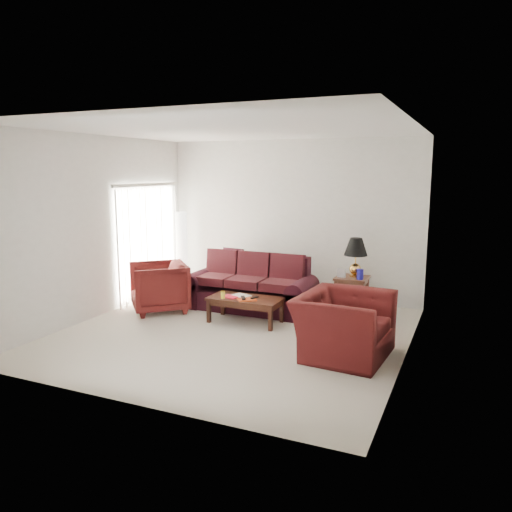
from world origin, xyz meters
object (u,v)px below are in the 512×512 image
(sofa, at_px, (249,283))
(coffee_table, at_px, (245,310))
(floor_lamp, at_px, (182,251))
(end_table, at_px, (352,293))
(armchair_right, at_px, (344,325))
(armchair_left, at_px, (159,287))

(sofa, relative_size, coffee_table, 1.95)
(coffee_table, bearing_deg, floor_lamp, 132.18)
(sofa, bearing_deg, end_table, 22.15)
(armchair_right, bearing_deg, sofa, 58.15)
(armchair_right, height_order, coffee_table, armchair_right)
(floor_lamp, distance_m, coffee_table, 2.62)
(sofa, relative_size, end_table, 3.83)
(sofa, xyz_separation_m, armchair_right, (2.06, -1.52, -0.06))
(floor_lamp, relative_size, coffee_table, 1.39)
(sofa, xyz_separation_m, coffee_table, (0.26, -0.73, -0.26))
(end_table, distance_m, coffee_table, 1.98)
(armchair_right, xyz_separation_m, coffee_table, (-1.80, 0.79, -0.21))
(sofa, bearing_deg, coffee_table, -69.90)
(armchair_right, bearing_deg, end_table, 14.86)
(sofa, relative_size, floor_lamp, 1.41)
(sofa, distance_m, floor_lamp, 2.00)
(floor_lamp, height_order, coffee_table, floor_lamp)
(end_table, xyz_separation_m, armchair_right, (0.40, -2.19, 0.11))
(coffee_table, bearing_deg, end_table, 32.01)
(sofa, height_order, armchair_right, sofa)
(floor_lamp, height_order, armchair_left, floor_lamp)
(armchair_right, bearing_deg, floor_lamp, 64.59)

